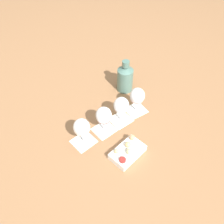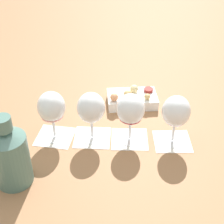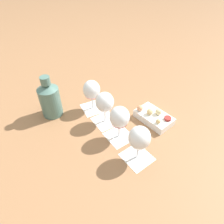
{
  "view_description": "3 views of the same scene",
  "coord_description": "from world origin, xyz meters",
  "px_view_note": "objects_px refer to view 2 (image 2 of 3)",
  "views": [
    {
      "loc": [
        0.84,
        0.13,
        1.0
      ],
      "look_at": [
        -0.0,
        0.0,
        0.1
      ],
      "focal_mm": 38.0,
      "sensor_mm": 36.0,
      "label": 1
    },
    {
      "loc": [
        -0.52,
        -0.63,
        0.69
      ],
      "look_at": [
        -0.0,
        0.0,
        0.1
      ],
      "focal_mm": 55.0,
      "sensor_mm": 36.0,
      "label": 2
    },
    {
      "loc": [
        0.16,
        -0.62,
        0.66
      ],
      "look_at": [
        -0.0,
        0.0,
        0.1
      ],
      "focal_mm": 32.0,
      "sensor_mm": 36.0,
      "label": 3
    }
  ],
  "objects_px": {
    "wine_glass_1": "(91,110)",
    "snack_dish": "(132,99)",
    "wine_glass_2": "(131,111)",
    "wine_glass_3": "(176,114)",
    "wine_glass_0": "(52,109)",
    "ceramic_vase": "(10,155)"
  },
  "relations": [
    {
      "from": "wine_glass_1",
      "to": "ceramic_vase",
      "type": "xyz_separation_m",
      "value": [
        -0.27,
        -0.01,
        -0.02
      ]
    },
    {
      "from": "ceramic_vase",
      "to": "snack_dish",
      "type": "xyz_separation_m",
      "value": [
        0.49,
        0.07,
        -0.07
      ]
    },
    {
      "from": "snack_dish",
      "to": "wine_glass_2",
      "type": "bearing_deg",
      "value": -134.05
    },
    {
      "from": "snack_dish",
      "to": "wine_glass_0",
      "type": "bearing_deg",
      "value": 177.08
    },
    {
      "from": "wine_glass_2",
      "to": "wine_glass_3",
      "type": "height_order",
      "value": "same"
    },
    {
      "from": "wine_glass_1",
      "to": "ceramic_vase",
      "type": "distance_m",
      "value": 0.27
    },
    {
      "from": "snack_dish",
      "to": "wine_glass_3",
      "type": "bearing_deg",
      "value": -100.32
    },
    {
      "from": "wine_glass_1",
      "to": "wine_glass_2",
      "type": "bearing_deg",
      "value": -42.97
    },
    {
      "from": "wine_glass_2",
      "to": "wine_glass_3",
      "type": "distance_m",
      "value": 0.13
    },
    {
      "from": "wine_glass_0",
      "to": "snack_dish",
      "type": "xyz_separation_m",
      "value": [
        0.31,
        -0.02,
        -0.08
      ]
    },
    {
      "from": "wine_glass_0",
      "to": "wine_glass_3",
      "type": "xyz_separation_m",
      "value": [
        0.27,
        -0.25,
        -0.0
      ]
    },
    {
      "from": "wine_glass_2",
      "to": "wine_glass_3",
      "type": "bearing_deg",
      "value": -44.17
    },
    {
      "from": "ceramic_vase",
      "to": "snack_dish",
      "type": "height_order",
      "value": "ceramic_vase"
    },
    {
      "from": "wine_glass_0",
      "to": "ceramic_vase",
      "type": "height_order",
      "value": "ceramic_vase"
    },
    {
      "from": "wine_glass_1",
      "to": "snack_dish",
      "type": "height_order",
      "value": "wine_glass_1"
    },
    {
      "from": "wine_glass_1",
      "to": "ceramic_vase",
      "type": "height_order",
      "value": "ceramic_vase"
    },
    {
      "from": "wine_glass_2",
      "to": "wine_glass_0",
      "type": "bearing_deg",
      "value": 137.7
    },
    {
      "from": "ceramic_vase",
      "to": "snack_dish",
      "type": "bearing_deg",
      "value": 8.45
    },
    {
      "from": "wine_glass_0",
      "to": "snack_dish",
      "type": "height_order",
      "value": "wine_glass_0"
    },
    {
      "from": "wine_glass_0",
      "to": "snack_dish",
      "type": "distance_m",
      "value": 0.32
    },
    {
      "from": "wine_glass_0",
      "to": "ceramic_vase",
      "type": "relative_size",
      "value": 0.76
    },
    {
      "from": "wine_glass_3",
      "to": "ceramic_vase",
      "type": "height_order",
      "value": "ceramic_vase"
    }
  ]
}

